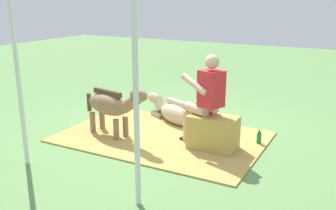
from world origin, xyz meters
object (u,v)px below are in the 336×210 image
Objects in this scene: pony_standing at (112,105)px; tent_pole_left at (136,90)px; tent_pole_right at (17,70)px; hay_bale at (213,133)px; person_seated at (205,96)px; pony_lying at (175,112)px; soda_bottle at (259,137)px.

pony_standing is 0.53× the size of tent_pole_left.
pony_standing is 1.62m from tent_pole_right.
pony_standing is at bearing -46.65° from tent_pole_left.
tent_pole_left is at bearing 85.44° from hay_bale.
person_seated is at bearing -89.57° from tent_pole_left.
pony_standing is 1.25m from pony_lying.
pony_standing is at bearing 8.74° from hay_bale.
hay_bale is at bearing 141.71° from pony_lying.
hay_bale is 2.07m from tent_pole_left.
pony_standing is 5.46× the size of soda_bottle.
tent_pole_left is at bearing 174.88° from tent_pole_right.
soda_bottle is at bearing -160.95° from pony_standing.
pony_lying is at bearing -11.46° from soda_bottle.
hay_bale is at bearing -94.56° from tent_pole_left.
tent_pole_left reaches higher than pony_lying.
tent_pole_left is 1.87m from tent_pole_right.
tent_pole_right is (0.97, 2.45, 1.08)m from pony_lying.
tent_pole_left and tent_pole_right have the same top height.
hay_bale is at bearing 163.34° from person_seated.
person_seated reaches higher than soda_bottle.
tent_pole_left is at bearing 73.24° from soda_bottle.
hay_bale is 2.84× the size of soda_bottle.
tent_pole_left reaches higher than hay_bale.
pony_lying is (-0.57, -1.06, -0.33)m from pony_standing.
tent_pole_right reaches higher than soda_bottle.
pony_lying is 0.52× the size of tent_pole_right.
soda_bottle is (-1.58, 0.32, -0.07)m from pony_lying.
pony_lying reaches higher than soda_bottle.
person_seated is at bearing -137.84° from tent_pole_right.
person_seated is at bearing -168.53° from pony_standing.
person_seated is 0.55× the size of tent_pole_left.
tent_pole_right is (2.55, 2.12, 1.15)m from soda_bottle.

